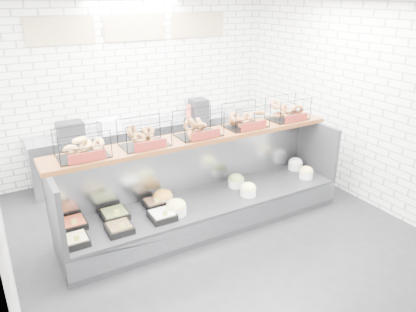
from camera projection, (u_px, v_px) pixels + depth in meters
ground at (218, 234)px, 5.50m from camera, size 5.50×5.50×0.00m
room_shell at (195, 75)px, 5.21m from camera, size 5.02×5.51×3.01m
display_case at (204, 203)px, 5.65m from camera, size 4.00×0.90×1.20m
bagel_shelf at (198, 127)px, 5.40m from camera, size 4.10×0.50×0.40m
prep_counter at (148, 147)px, 7.28m from camera, size 4.00×0.60×1.20m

